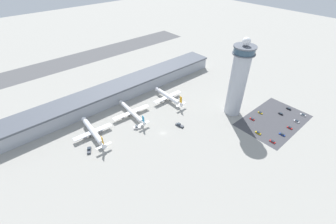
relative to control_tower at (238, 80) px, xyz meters
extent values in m
plane|color=#9E9B93|center=(-65.97, 18.46, -32.57)|extent=(1000.00, 1000.00, 0.00)
cube|color=#A3A8B2|center=(-65.97, 88.46, -26.53)|extent=(234.17, 22.00, 12.08)
cube|color=#4C515B|center=(-65.97, 88.46, -19.69)|extent=(234.17, 25.00, 1.60)
cube|color=#515154|center=(-65.97, 204.51, -32.57)|extent=(351.25, 44.00, 0.01)
cylinder|color=#ADB2BC|center=(0.00, 0.00, -5.18)|extent=(13.83, 13.83, 54.79)
cylinder|color=#565B66|center=(0.00, 0.00, 22.62)|extent=(17.63, 17.63, 0.80)
cylinder|color=#334C60|center=(0.00, 0.00, 25.37)|extent=(16.22, 16.22, 4.69)
cylinder|color=#565B66|center=(0.00, 0.00, 28.21)|extent=(17.63, 17.63, 1.00)
sphere|color=white|center=(0.00, 0.00, 31.94)|extent=(6.44, 6.44, 6.44)
cube|color=#424247|center=(17.13, -31.51, -32.57)|extent=(64.00, 40.00, 0.01)
cylinder|color=silver|center=(-109.38, 52.09, -28.35)|extent=(6.07, 32.38, 4.21)
cone|color=silver|center=(-108.33, 70.05, -28.35)|extent=(4.42, 4.03, 4.21)
cone|color=silver|center=(-110.45, 33.49, -28.35)|extent=(4.08, 5.27, 3.79)
cube|color=silver|center=(-109.34, 52.73, -29.09)|extent=(30.76, 6.16, 0.44)
cylinder|color=#A8A8B2|center=(-115.69, 54.10, -30.36)|extent=(2.58, 4.76, 2.32)
cylinder|color=#A8A8B2|center=(-102.87, 53.36, -30.36)|extent=(2.58, 4.76, 2.32)
cube|color=orange|center=(-110.51, 32.48, -22.88)|extent=(0.46, 2.81, 6.74)
cube|color=silver|center=(-110.54, 32.08, -27.93)|extent=(11.89, 2.68, 0.24)
cylinder|color=black|center=(-108.51, 66.96, -31.52)|extent=(0.28, 0.28, 2.12)
cylinder|color=black|center=(-106.44, 51.76, -31.52)|extent=(0.28, 0.28, 2.12)
cylinder|color=black|center=(-112.33, 52.10, -31.52)|extent=(0.28, 0.28, 2.12)
cylinder|color=white|center=(-72.01, 54.30, -28.59)|extent=(5.56, 33.65, 3.54)
cone|color=white|center=(-70.90, 72.61, -28.59)|extent=(3.73, 3.40, 3.54)
cone|color=white|center=(-73.15, 35.46, -28.59)|extent=(3.44, 4.44, 3.19)
cube|color=white|center=(-71.97, 54.97, -29.21)|extent=(35.10, 6.50, 0.44)
cylinder|color=#A8A8B2|center=(-79.22, 56.41, -30.28)|extent=(2.18, 4.01, 1.95)
cylinder|color=#A8A8B2|center=(-64.59, 55.52, -30.28)|extent=(2.18, 4.01, 1.95)
cube|color=#197FB2|center=(-73.20, 34.61, -23.99)|extent=(0.47, 2.81, 5.67)
cube|color=white|center=(-73.23, 34.21, -28.24)|extent=(10.02, 2.60, 0.24)
cylinder|color=black|center=(-71.07, 69.82, -31.47)|extent=(0.28, 0.28, 2.21)
cylinder|color=black|center=(-69.54, 54.02, -31.47)|extent=(0.28, 0.28, 2.21)
cylinder|color=black|center=(-74.49, 54.32, -31.47)|extent=(0.28, 0.28, 2.21)
cylinder|color=white|center=(-31.57, 52.01, -28.05)|extent=(4.43, 29.17, 4.00)
cone|color=white|center=(-31.33, 68.37, -28.05)|extent=(4.05, 3.66, 4.00)
cone|color=white|center=(-31.82, 35.05, -28.05)|extent=(3.67, 4.86, 3.60)
cube|color=white|center=(-31.56, 52.59, -28.75)|extent=(31.53, 4.86, 0.44)
cylinder|color=#A8A8B2|center=(-38.16, 53.69, -29.96)|extent=(2.27, 4.43, 2.20)
cylinder|color=#A8A8B2|center=(-24.94, 53.50, -29.96)|extent=(2.27, 4.43, 2.20)
cube|color=orange|center=(-31.84, 34.09, -22.85)|extent=(0.34, 2.80, 6.40)
cube|color=white|center=(-31.84, 33.69, -27.65)|extent=(11.23, 2.17, 0.24)
cylinder|color=black|center=(-31.37, 65.37, -31.31)|extent=(0.28, 0.28, 2.52)
cylinder|color=black|center=(-28.77, 51.75, -31.31)|extent=(0.28, 0.28, 2.52)
cylinder|color=black|center=(-34.38, 51.84, -31.31)|extent=(0.28, 0.28, 2.52)
cube|color=black|center=(-119.58, 38.71, -32.51)|extent=(4.89, 6.17, 0.12)
cube|color=#2D333D|center=(-119.58, 38.71, -31.91)|extent=(5.49, 7.17, 1.33)
cube|color=#232D38|center=(-119.26, 39.30, -30.70)|extent=(2.96, 2.87, 1.09)
cube|color=black|center=(-49.81, 16.13, -32.51)|extent=(3.39, 6.41, 0.12)
cube|color=#2D333D|center=(-49.81, 16.13, -31.89)|extent=(3.72, 7.56, 1.37)
cube|color=#232D38|center=(-49.96, 16.84, -30.64)|extent=(2.39, 2.54, 1.12)
cube|color=black|center=(-78.21, 36.98, -32.51)|extent=(5.69, 4.49, 0.12)
cube|color=silver|center=(-78.21, 36.98, -31.80)|extent=(6.61, 5.02, 1.54)
cube|color=#232D38|center=(-78.76, 37.25, -30.40)|extent=(2.65, 2.83, 1.26)
cube|color=black|center=(-8.86, -44.37, -32.51)|extent=(1.73, 3.83, 0.12)
cube|color=red|center=(-8.86, -44.37, -32.20)|extent=(1.81, 4.56, 0.76)
cube|color=#232D38|center=(-8.86, -44.48, -31.51)|extent=(1.57, 2.52, 0.62)
cube|color=black|center=(42.89, -32.04, -32.51)|extent=(1.88, 3.67, 0.12)
cube|color=black|center=(42.89, -32.04, -32.17)|extent=(1.98, 4.35, 0.81)
cube|color=#232D38|center=(42.88, -32.15, -31.43)|extent=(1.68, 2.42, 0.67)
cube|color=black|center=(29.95, -31.01, -32.51)|extent=(1.71, 3.46, 0.12)
cube|color=black|center=(29.95, -31.01, -32.18)|extent=(1.79, 4.11, 0.79)
cube|color=#232D38|center=(29.95, -31.12, -31.45)|extent=(1.56, 2.27, 0.65)
cube|color=black|center=(17.18, -45.34, -32.51)|extent=(1.87, 3.55, 0.12)
cube|color=red|center=(17.18, -45.34, -32.18)|extent=(1.97, 4.21, 0.78)
cube|color=#232D38|center=(17.18, -45.23, -31.48)|extent=(1.67, 2.34, 0.64)
cube|color=black|center=(4.00, -18.54, -32.51)|extent=(1.77, 3.57, 0.12)
cube|color=red|center=(4.00, -18.54, -32.20)|extent=(1.85, 4.24, 0.75)
cube|color=#232D38|center=(3.99, -18.64, -31.52)|extent=(1.60, 2.35, 0.61)
cube|color=black|center=(-8.25, -31.74, -32.51)|extent=(1.77, 3.88, 0.12)
cube|color=gold|center=(-8.25, -31.74, -32.14)|extent=(1.85, 4.61, 0.86)
cube|color=#232D38|center=(-8.25, -31.85, -31.36)|extent=(1.61, 2.55, 0.70)
cube|color=black|center=(17.58, -18.23, -32.51)|extent=(1.85, 3.45, 0.12)
cube|color=gold|center=(17.58, -18.23, -32.20)|extent=(1.95, 4.09, 0.75)
cube|color=#232D38|center=(17.59, -18.13, -31.52)|extent=(1.66, 2.28, 0.61)
cube|color=black|center=(4.54, -45.23, -32.51)|extent=(1.86, 3.94, 0.12)
cube|color=navy|center=(4.54, -45.23, -32.18)|extent=(1.97, 4.68, 0.78)
cube|color=#232D38|center=(4.54, -45.34, -31.47)|extent=(1.66, 2.60, 0.64)
cube|color=black|center=(43.30, -44.71, -32.51)|extent=(1.90, 4.05, 0.12)
cube|color=silver|center=(43.30, -44.71, -32.20)|extent=(1.99, 4.81, 0.75)
cube|color=#232D38|center=(43.31, -44.82, -31.51)|extent=(1.71, 2.66, 0.62)
cube|color=black|center=(29.91, -45.14, -32.51)|extent=(1.90, 3.79, 0.12)
cube|color=silver|center=(29.91, -45.14, -32.14)|extent=(1.99, 4.51, 0.87)
cube|color=#232D38|center=(29.91, -45.25, -31.34)|extent=(1.71, 2.49, 0.71)
camera|label=1|loc=(-151.02, -86.49, 88.75)|focal=24.00mm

